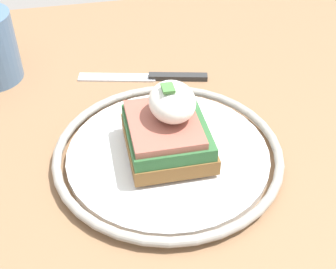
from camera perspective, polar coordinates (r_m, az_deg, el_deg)
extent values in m
cube|color=#846042|center=(0.50, 4.57, -6.71)|extent=(0.92, 0.74, 0.03)
cylinder|color=#846042|center=(1.11, 13.59, -2.53)|extent=(0.06, 0.06, 0.71)
cylinder|color=#846042|center=(1.05, -19.34, -7.17)|extent=(0.06, 0.06, 0.71)
cylinder|color=white|center=(0.51, 0.00, -2.58)|extent=(0.22, 0.22, 0.01)
torus|color=gray|center=(0.51, 0.00, -2.17)|extent=(0.25, 0.25, 0.01)
cube|color=brown|center=(0.50, 0.00, -0.99)|extent=(0.10, 0.09, 0.02)
cube|color=#2D6033|center=(0.48, -0.12, 0.35)|extent=(0.09, 0.08, 0.01)
cube|color=#9E5647|center=(0.48, -0.53, 1.32)|extent=(0.09, 0.07, 0.01)
ellipsoid|color=white|center=(0.47, 0.52, 4.02)|extent=(0.06, 0.05, 0.04)
cube|color=#47843D|center=(0.45, 0.00, 5.69)|extent=(0.02, 0.01, 0.00)
cube|color=#2D2D2D|center=(0.64, 1.23, 7.05)|extent=(0.03, 0.08, 0.01)
cube|color=silver|center=(0.64, -6.22, 6.93)|extent=(0.04, 0.11, 0.00)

